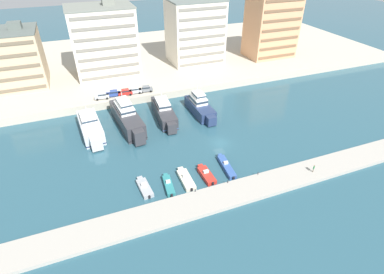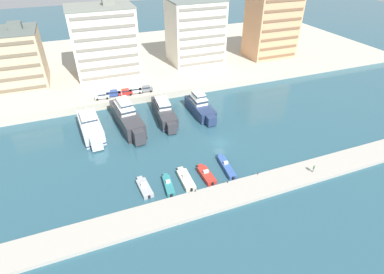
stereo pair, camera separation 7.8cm
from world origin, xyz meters
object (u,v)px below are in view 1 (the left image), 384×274
object	(u,v)px
yacht_charcoal_mid_left	(164,112)
motorboat_cream_mid_left	(186,179)
yacht_charcoal_left	(127,118)
car_silver_far_left	(102,96)
car_grey_center	(146,89)
motorboat_blue_center	(226,166)
motorboat_red_center_left	(206,175)
pedestrian_near_edge	(314,168)
motorboat_teal_left	(169,185)
motorboat_grey_far_left	(144,187)
car_red_mid_left	(125,92)
yacht_navy_center_left	(200,106)
car_blue_left	(113,93)
yacht_silver_far_left	(91,127)
car_silver_center_left	(135,90)

from	to	relation	value
yacht_charcoal_mid_left	motorboat_cream_mid_left	distance (m)	26.13
yacht_charcoal_left	car_silver_far_left	bearing A→B (deg)	107.50
car_grey_center	motorboat_blue_center	bearing A→B (deg)	-78.80
motorboat_red_center_left	pedestrian_near_edge	size ratio (longest dim) A/B	3.72
motorboat_teal_left	car_grey_center	bearing A→B (deg)	82.10
motorboat_grey_far_left	car_red_mid_left	bearing A→B (deg)	84.31
yacht_navy_center_left	pedestrian_near_edge	xyz separation A→B (m)	(11.67, -32.67, -0.26)
motorboat_cream_mid_left	car_grey_center	distance (m)	39.59
car_silver_far_left	motorboat_cream_mid_left	bearing A→B (deg)	-74.15
yacht_navy_center_left	pedestrian_near_edge	size ratio (longest dim) A/B	8.96
car_silver_far_left	car_blue_left	world-z (taller)	same
yacht_navy_center_left	motorboat_cream_mid_left	distance (m)	28.43
yacht_silver_far_left	car_blue_left	xyz separation A→B (m)	(8.07, 14.93, 1.14)
car_red_mid_left	yacht_charcoal_left	bearing A→B (deg)	-98.92
yacht_charcoal_left	car_silver_far_left	world-z (taller)	yacht_charcoal_left
motorboat_teal_left	motorboat_blue_center	xyz separation A→B (m)	(13.21, 1.09, -0.01)
motorboat_cream_mid_left	motorboat_blue_center	size ratio (longest dim) A/B	0.86
motorboat_blue_center	car_silver_center_left	bearing A→B (deg)	105.89
car_silver_far_left	car_blue_left	bearing A→B (deg)	6.96
car_silver_center_left	motorboat_blue_center	bearing A→B (deg)	-74.11
car_silver_center_left	car_blue_left	bearing A→B (deg)	177.93
car_red_mid_left	motorboat_teal_left	bearing A→B (deg)	-88.97
motorboat_teal_left	car_blue_left	world-z (taller)	car_blue_left
motorboat_grey_far_left	motorboat_teal_left	bearing A→B (deg)	-13.54
yacht_silver_far_left	yacht_charcoal_left	size ratio (longest dim) A/B	0.83
yacht_navy_center_left	motorboat_cream_mid_left	bearing A→B (deg)	-118.18
yacht_charcoal_left	motorboat_red_center_left	distance (m)	27.88
motorboat_cream_mid_left	car_grey_center	xyz separation A→B (m)	(1.74, 39.46, 2.69)
car_red_mid_left	car_grey_center	size ratio (longest dim) A/B	0.97
yacht_charcoal_mid_left	yacht_navy_center_left	size ratio (longest dim) A/B	1.13
motorboat_teal_left	car_grey_center	size ratio (longest dim) A/B	1.53
yacht_charcoal_mid_left	motorboat_cream_mid_left	size ratio (longest dim) A/B	2.47
motorboat_cream_mid_left	motorboat_blue_center	xyz separation A→B (m)	(9.42, 0.68, 0.00)
car_silver_far_left	yacht_navy_center_left	bearing A→B (deg)	-30.26
yacht_navy_center_left	motorboat_red_center_left	world-z (taller)	yacht_navy_center_left
motorboat_blue_center	motorboat_grey_far_left	bearing A→B (deg)	179.98
yacht_silver_far_left	yacht_charcoal_mid_left	world-z (taller)	yacht_silver_far_left
car_silver_far_left	car_silver_center_left	size ratio (longest dim) A/B	1.01
motorboat_red_center_left	car_blue_left	world-z (taller)	car_blue_left
motorboat_teal_left	car_red_mid_left	xyz separation A→B (m)	(-0.71, 39.72, 2.68)
car_blue_left	motorboat_red_center_left	bearing A→B (deg)	-73.07
motorboat_cream_mid_left	motorboat_red_center_left	distance (m)	4.36
motorboat_grey_far_left	car_silver_far_left	xyz separation A→B (m)	(-2.82, 38.68, 2.72)
motorboat_red_center_left	motorboat_blue_center	bearing A→B (deg)	10.84
motorboat_teal_left	car_red_mid_left	world-z (taller)	car_red_mid_left
yacht_silver_far_left	car_grey_center	size ratio (longest dim) A/B	3.94
motorboat_cream_mid_left	pedestrian_near_edge	xyz separation A→B (m)	(25.07, -7.65, 1.30)
motorboat_grey_far_left	car_silver_center_left	bearing A→B (deg)	80.21
yacht_charcoal_left	yacht_silver_far_left	bearing A→B (deg)	-177.68
motorboat_grey_far_left	car_blue_left	xyz separation A→B (m)	(0.51, 39.09, 2.72)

